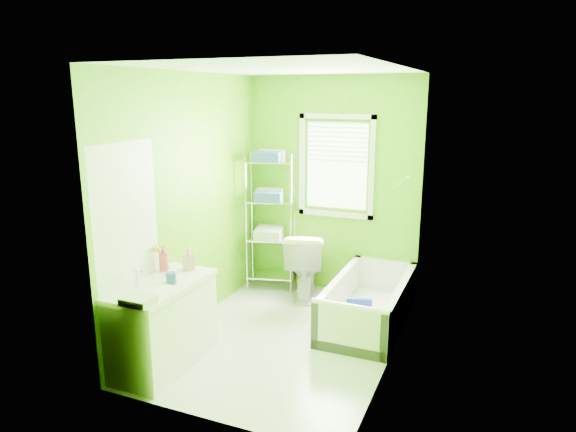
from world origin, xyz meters
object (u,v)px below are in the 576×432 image
at_px(toilet, 305,264).
at_px(wire_shelf_unit, 271,205).
at_px(bathtub, 368,309).
at_px(vanity, 163,322).

distance_m(toilet, wire_shelf_unit, 0.82).
bearing_deg(wire_shelf_unit, bathtub, -23.07).
height_order(toilet, vanity, vanity).
distance_m(bathtub, wire_shelf_unit, 1.75).
distance_m(bathtub, toilet, 1.05).
bearing_deg(toilet, bathtub, 135.05).
bearing_deg(toilet, vanity, 56.67).
bearing_deg(toilet, wire_shelf_unit, -30.97).
height_order(bathtub, wire_shelf_unit, wire_shelf_unit).
bearing_deg(vanity, toilet, 73.93).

